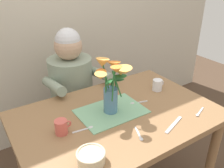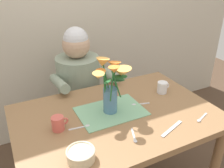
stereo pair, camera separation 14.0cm
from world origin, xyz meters
The scene contains 13 objects.
wood_panel_backdrop centered at (0.00, 1.05, 1.25)m, with size 4.00×0.10×2.50m, color beige.
dining_table centered at (0.00, 0.00, 0.64)m, with size 1.20×0.80×0.74m.
seated_person centered at (-0.03, 0.62, 0.56)m, with size 0.45×0.47×1.14m.
striped_placemat centered at (-0.02, 0.04, 0.74)m, with size 0.40×0.28×0.01m, color #7AB289.
flower_vase centered at (-0.02, 0.03, 0.94)m, with size 0.25×0.24×0.34m.
ceramic_bowl centered at (-0.32, -0.26, 0.77)m, with size 0.14×0.14×0.06m.
dinner_knife centered at (0.20, -0.27, 0.74)m, with size 0.19×0.02×0.01m, color silver.
ceramic_mug centered at (0.41, 0.10, 0.78)m, with size 0.09×0.07×0.08m.
tea_cup centered at (-0.35, 0.01, 0.78)m, with size 0.09×0.07×0.08m.
spoon_0 centered at (0.41, -0.27, 0.74)m, with size 0.12×0.06×0.01m.
spoon_1 centered at (-0.02, -0.24, 0.74)m, with size 0.06×0.12×0.01m.
spoon_2 centered at (-0.23, -0.03, 0.74)m, with size 0.12×0.03×0.01m.
spoon_3 centered at (0.17, 0.03, 0.74)m, with size 0.12×0.04×0.01m.
Camera 1 is at (-0.69, -1.00, 1.55)m, focal length 38.66 mm.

